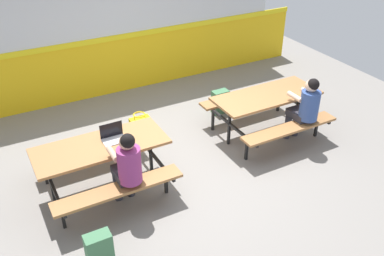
{
  "coord_description": "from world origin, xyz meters",
  "views": [
    {
      "loc": [
        -2.61,
        -4.91,
        3.89
      ],
      "look_at": [
        0.0,
        -0.06,
        0.55
      ],
      "focal_mm": 39.73,
      "sensor_mm": 36.0,
      "label": 1
    }
  ],
  "objects": [
    {
      "name": "picnic_table_left",
      "position": [
        -1.44,
        -0.14,
        0.57
      ],
      "size": [
        1.8,
        1.56,
        0.74
      ],
      "color": "#9E6B3D",
      "rests_on": "ground"
    },
    {
      "name": "ground_plane",
      "position": [
        0.0,
        0.0,
        -0.01
      ],
      "size": [
        10.0,
        10.0,
        0.02
      ],
      "primitive_type": "cube",
      "color": "gray"
    },
    {
      "name": "student_further",
      "position": [
        1.79,
        -0.55,
        0.71
      ],
      "size": [
        0.36,
        0.53,
        1.21
      ],
      "color": "#2D2D38",
      "rests_on": "ground"
    },
    {
      "name": "picnic_table_right",
      "position": [
        1.44,
        0.01,
        0.57
      ],
      "size": [
        1.8,
        1.56,
        0.74
      ],
      "color": "#9E6B3D",
      "rests_on": "ground"
    },
    {
      "name": "tote_bag_bright",
      "position": [
        -0.47,
        0.92,
        0.19
      ],
      "size": [
        0.34,
        0.21,
        0.43
      ],
      "color": "yellow",
      "rests_on": "ground"
    },
    {
      "name": "student_nearer",
      "position": [
        -1.27,
        -0.69,
        0.71
      ],
      "size": [
        0.36,
        0.53,
        1.21
      ],
      "color": "#2D2D38",
      "rests_on": "ground"
    },
    {
      "name": "laptop_silver",
      "position": [
        -1.24,
        -0.1,
        0.79
      ],
      "size": [
        0.32,
        0.22,
        0.22
      ],
      "color": "silver",
      "rests_on": "picnic_table_left"
    },
    {
      "name": "accent_backdrop",
      "position": [
        0.0,
        2.78,
        1.25
      ],
      "size": [
        8.0,
        0.14,
        2.6
      ],
      "color": "yellow",
      "rests_on": "ground"
    },
    {
      "name": "backpack_dark",
      "position": [
        -1.93,
        -1.42,
        0.22
      ],
      "size": [
        0.3,
        0.22,
        0.44
      ],
      "color": "#3F724C",
      "rests_on": "ground"
    },
    {
      "name": "satchel_spare",
      "position": [
        1.17,
        1.01,
        0.22
      ],
      "size": [
        0.3,
        0.22,
        0.44
      ],
      "color": "#3F724C",
      "rests_on": "ground"
    }
  ]
}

